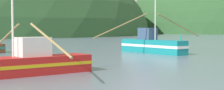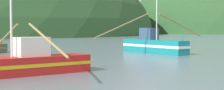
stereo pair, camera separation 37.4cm
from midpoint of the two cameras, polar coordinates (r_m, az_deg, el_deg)
The scene contains 2 objects.
fishing_boat_teal at distance 36.82m, azimuth 7.36°, elevation 0.06°, with size 14.11×8.75×7.16m.
fishing_boat_red at distance 19.88m, azimuth -14.16°, elevation -2.98°, with size 8.04×9.70×6.68m.
Camera 2 is at (-10.76, 3.62, 2.68)m, focal length 53.51 mm.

